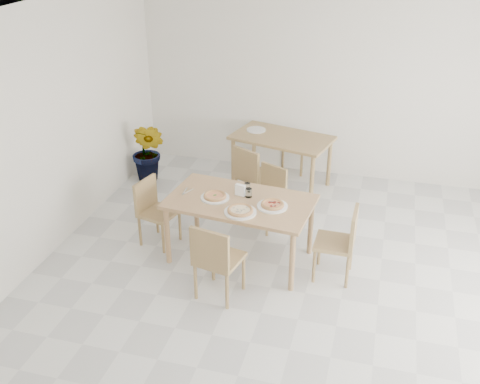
% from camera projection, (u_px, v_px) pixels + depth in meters
% --- Properties ---
extents(main_table, '(1.67, 1.05, 0.75)m').
position_uv_depth(main_table, '(240.00, 206.00, 6.20)').
color(main_table, tan).
rests_on(main_table, ground).
extents(chair_south, '(0.51, 0.51, 0.86)m').
position_uv_depth(chair_south, '(215.00, 257.00, 5.61)').
color(chair_south, '#A08550').
rests_on(chair_south, ground).
extents(chair_north, '(0.51, 0.51, 0.78)m').
position_uv_depth(chair_north, '(269.00, 192.00, 6.99)').
color(chair_north, '#A08550').
rests_on(chair_north, ground).
extents(chair_west, '(0.48, 0.48, 0.80)m').
position_uv_depth(chair_west, '(153.00, 207.00, 6.62)').
color(chair_west, '#A08550').
rests_on(chair_west, ground).
extents(chair_east, '(0.42, 0.42, 0.83)m').
position_uv_depth(chair_east, '(342.00, 239.00, 5.95)').
color(chair_east, '#A08550').
rests_on(chair_east, ground).
extents(plate_margherita, '(0.32, 0.32, 0.02)m').
position_uv_depth(plate_margherita, '(215.00, 198.00, 6.20)').
color(plate_margherita, white).
rests_on(plate_margherita, main_table).
extents(plate_mushroom, '(0.34, 0.34, 0.02)m').
position_uv_depth(plate_mushroom, '(240.00, 212.00, 5.91)').
color(plate_mushroom, white).
rests_on(plate_mushroom, main_table).
extents(plate_pepperoni, '(0.33, 0.33, 0.02)m').
position_uv_depth(plate_pepperoni, '(272.00, 206.00, 6.02)').
color(plate_pepperoni, white).
rests_on(plate_pepperoni, main_table).
extents(pizza_margherita, '(0.33, 0.33, 0.03)m').
position_uv_depth(pizza_margherita, '(215.00, 196.00, 6.19)').
color(pizza_margherita, tan).
rests_on(pizza_margherita, plate_margherita).
extents(pizza_mushroom, '(0.30, 0.30, 0.03)m').
position_uv_depth(pizza_mushroom, '(240.00, 210.00, 5.90)').
color(pizza_mushroom, tan).
rests_on(pizza_mushroom, plate_mushroom).
extents(pizza_pepperoni, '(0.31, 0.31, 0.03)m').
position_uv_depth(pizza_pepperoni, '(272.00, 204.00, 6.01)').
color(pizza_pepperoni, tan).
rests_on(pizza_pepperoni, plate_pepperoni).
extents(tumbler_a, '(0.07, 0.07, 0.09)m').
position_uv_depth(tumbler_a, '(247.00, 187.00, 6.36)').
color(tumbler_a, white).
rests_on(tumbler_a, main_table).
extents(tumbler_b, '(0.08, 0.08, 0.10)m').
position_uv_depth(tumbler_b, '(248.00, 193.00, 6.21)').
color(tumbler_b, white).
rests_on(tumbler_b, main_table).
extents(napkin_holder, '(0.13, 0.09, 0.14)m').
position_uv_depth(napkin_holder, '(240.00, 191.00, 6.23)').
color(napkin_holder, silver).
rests_on(napkin_holder, main_table).
extents(fork_a, '(0.03, 0.19, 0.01)m').
position_uv_depth(fork_a, '(185.00, 191.00, 6.35)').
color(fork_a, silver).
rests_on(fork_a, main_table).
extents(fork_b, '(0.08, 0.17, 0.01)m').
position_uv_depth(fork_b, '(188.00, 192.00, 6.34)').
color(fork_b, silver).
rests_on(fork_b, main_table).
extents(second_table, '(1.50, 1.08, 0.75)m').
position_uv_depth(second_table, '(282.00, 143.00, 7.90)').
color(second_table, '#A08550').
rests_on(second_table, ground).
extents(chair_back_s, '(0.58, 0.58, 0.87)m').
position_uv_depth(chair_back_s, '(252.00, 173.00, 7.37)').
color(chair_back_s, '#A08550').
rests_on(chair_back_s, ground).
extents(chair_back_n, '(0.64, 0.64, 0.93)m').
position_uv_depth(chair_back_n, '(306.00, 134.00, 8.51)').
color(chair_back_n, '#A08550').
rests_on(chair_back_n, ground).
extents(plate_empty, '(0.27, 0.27, 0.02)m').
position_uv_depth(plate_empty, '(256.00, 130.00, 8.07)').
color(plate_empty, white).
rests_on(plate_empty, second_table).
extents(potted_plant, '(0.61, 0.54, 0.92)m').
position_uv_depth(potted_plant, '(149.00, 152.00, 8.10)').
color(potted_plant, '#335F1C').
rests_on(potted_plant, ground).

